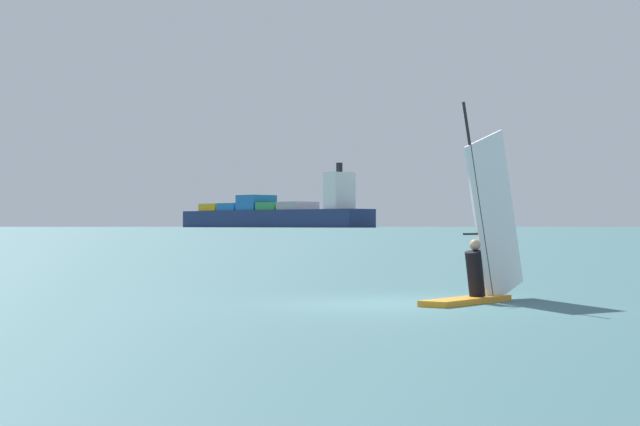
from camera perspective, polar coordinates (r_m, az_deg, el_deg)
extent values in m
plane|color=#386066|center=(20.99, 3.80, -4.86)|extent=(4000.00, 4000.00, 0.00)
cube|color=orange|center=(21.44, 7.72, -4.61)|extent=(2.44, 2.07, 0.12)
cylinder|color=black|center=(21.80, 8.33, 0.66)|extent=(0.99, 0.78, 3.85)
cube|color=white|center=(22.40, 9.18, -0.22)|extent=(1.98, 1.53, 3.62)
cylinder|color=black|center=(21.98, 8.60, -1.09)|extent=(1.27, 0.99, 0.04)
cylinder|color=black|center=(21.71, 8.17, -3.19)|extent=(0.59, 0.56, 0.96)
sphere|color=tan|center=(21.69, 8.17, -1.67)|extent=(0.22, 0.22, 0.22)
cube|color=navy|center=(722.36, -2.55, -0.31)|extent=(99.72, 163.42, 11.48)
cube|color=silver|center=(673.86, 1.02, 1.18)|extent=(20.43, 18.02, 22.96)
cylinder|color=black|center=(674.48, 1.02, 2.41)|extent=(4.00, 4.00, 6.00)
cube|color=#99999E|center=(702.67, -1.18, 0.38)|extent=(27.29, 26.62, 5.20)
cube|color=#2D8C47|center=(718.84, -2.31, 0.36)|extent=(27.29, 26.62, 5.20)
cube|color=#1E66AD|center=(735.32, -3.38, 0.54)|extent=(27.29, 26.62, 10.40)
cube|color=#1E66AD|center=(751.94, -4.41, 0.32)|extent=(27.29, 26.62, 5.20)
cube|color=gold|center=(768.85, -5.39, 0.30)|extent=(27.29, 26.62, 5.20)
cube|color=#60665B|center=(1277.38, -12.94, -0.05)|extent=(917.80, 389.92, 28.70)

